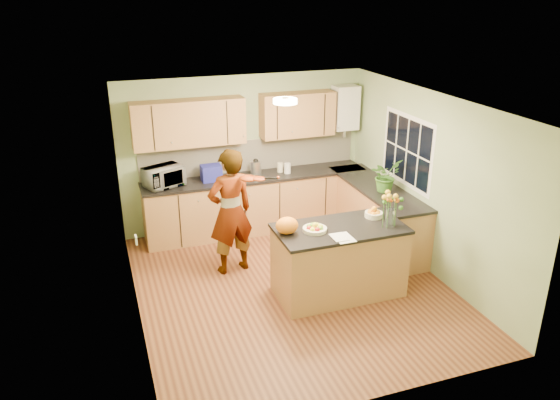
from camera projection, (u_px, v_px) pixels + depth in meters
name	position (u px, v px, depth m)	size (l,w,h in m)	color
floor	(292.00, 287.00, 7.34)	(4.50, 4.50, 0.00)	#572A18
ceiling	(294.00, 103.00, 6.42)	(4.00, 4.50, 0.02)	white
wall_back	(244.00, 153.00, 8.85)	(4.00, 0.02, 2.50)	gray
wall_front	(381.00, 289.00, 4.90)	(4.00, 0.02, 2.50)	gray
wall_left	(130.00, 222.00, 6.26)	(0.02, 4.50, 2.50)	gray
wall_right	(429.00, 183.00, 7.49)	(0.02, 4.50, 2.50)	gray
back_counter	(256.00, 203.00, 8.91)	(3.64, 0.62, 0.94)	#A16B40
right_counter	(376.00, 215.00, 8.43)	(0.62, 2.24, 0.94)	#A16B40
splashback	(251.00, 155.00, 8.89)	(3.60, 0.02, 0.52)	silver
upper_cabinets	(235.00, 119.00, 8.43)	(3.20, 0.34, 0.70)	#A16B40
boiler	(345.00, 108.00, 8.99)	(0.40, 0.30, 0.86)	white
window_right	(407.00, 151.00, 7.91)	(0.01, 1.30, 1.05)	white
light_switch	(136.00, 240.00, 5.72)	(0.02, 0.09, 0.09)	white
ceiling_lamp	(285.00, 101.00, 6.69)	(0.30, 0.30, 0.07)	#FFEABF
peninsula_island	(339.00, 260.00, 7.05)	(1.65, 0.84, 0.95)	#A16B40
fruit_dish	(315.00, 228.00, 6.75)	(0.30, 0.30, 0.11)	beige
orange_bowl	(374.00, 213.00, 7.15)	(0.24, 0.24, 0.14)	beige
flower_vase	(392.00, 201.00, 6.77)	(0.28, 0.28, 0.51)	silver
orange_bag	(287.00, 225.00, 6.66)	(0.28, 0.24, 0.21)	orange
papers	(343.00, 238.00, 6.58)	(0.22, 0.30, 0.01)	white
violinist	(230.00, 212.00, 7.46)	(0.65, 0.43, 1.79)	#E5AE8C
violin	(248.00, 178.00, 7.13)	(0.56, 0.22, 0.11)	#4F1204
microwave	(164.00, 177.00, 8.22)	(0.56, 0.38, 0.31)	white
blue_box	(211.00, 173.00, 8.48)	(0.31, 0.23, 0.25)	navy
kettle	(256.00, 167.00, 8.70)	(0.17, 0.17, 0.32)	silver
jar_cream	(280.00, 167.00, 8.88)	(0.10, 0.10, 0.15)	beige
jar_white	(287.00, 168.00, 8.82)	(0.11, 0.11, 0.17)	white
potted_plant	(385.00, 175.00, 8.00)	(0.44, 0.38, 0.49)	#3B7125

